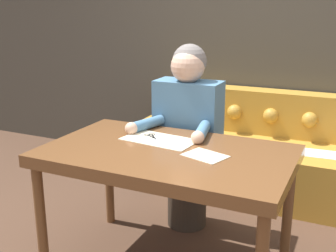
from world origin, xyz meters
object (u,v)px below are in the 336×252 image
object	(u,v)px
scissors	(153,137)
dining_table	(167,163)
person	(187,135)
couch	(265,156)

from	to	relation	value
scissors	dining_table	bearing A→B (deg)	-43.91
person	scissors	distance (m)	0.40
dining_table	person	bearing A→B (deg)	100.80
dining_table	scissors	xyz separation A→B (m)	(-0.18, 0.17, 0.08)
couch	scissors	xyz separation A→B (m)	(-0.44, -1.24, 0.46)
couch	scissors	size ratio (longest dim) A/B	9.65
dining_table	scissors	bearing A→B (deg)	136.09
couch	person	bearing A→B (deg)	-113.66
scissors	person	bearing A→B (deg)	79.73
couch	scissors	bearing A→B (deg)	-109.70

